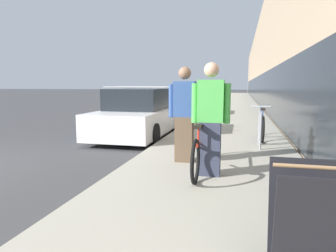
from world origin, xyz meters
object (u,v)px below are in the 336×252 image
person_rider (211,120)px  sandwich_board_sign (311,225)px  bike_rack_hoop (260,126)px  vintage_roadster_curbside (180,104)px  person_bystander (184,115)px  tandem_bicycle (202,149)px  cruiser_bike_nearest (261,126)px  parked_sedan_curbside (140,115)px

person_rider → sandwich_board_sign: person_rider is taller
bike_rack_hoop → vintage_roadster_curbside: vintage_roadster_curbside is taller
sandwich_board_sign → person_rider: bearing=111.2°
person_rider → person_bystander: (-0.57, 0.77, -0.01)m
tandem_bicycle → bike_rack_hoop: size_ratio=2.73×
tandem_bicycle → cruiser_bike_nearest: cruiser_bike_nearest is taller
cruiser_bike_nearest → parked_sedan_curbside: parked_sedan_curbside is taller
person_rider → person_bystander: bearing=126.5°
tandem_bicycle → person_rider: bearing=-60.5°
person_bystander → bike_rack_hoop: 2.31m
person_rider → tandem_bicycle: bearing=119.5°
cruiser_bike_nearest → sandwich_board_sign: (-0.03, -6.11, 0.08)m
person_bystander → vintage_roadster_curbside: (-2.05, 9.77, -0.40)m
person_bystander → cruiser_bike_nearest: size_ratio=1.00×
person_rider → cruiser_bike_nearest: size_ratio=1.01×
tandem_bicycle → cruiser_bike_nearest: size_ratio=1.28×
person_bystander → vintage_roadster_curbside: 9.99m
vintage_roadster_curbside → cruiser_bike_nearest: bearing=-62.4°
tandem_bicycle → parked_sedan_curbside: 4.55m
sandwich_board_sign → vintage_roadster_curbside: vintage_roadster_curbside is taller
parked_sedan_curbside → vintage_roadster_curbside: (0.01, 6.44, -0.03)m
vintage_roadster_curbside → person_rider: bearing=-76.0°
person_bystander → bike_rack_hoop: bearing=49.1°
person_bystander → bike_rack_hoop: size_ratio=2.13×
tandem_bicycle → person_bystander: (-0.41, 0.49, 0.54)m
sandwich_board_sign → parked_sedan_curbside: bearing=118.6°
tandem_bicycle → vintage_roadster_curbside: bearing=103.5°
person_rider → cruiser_bike_nearest: (1.02, 3.57, -0.54)m
tandem_bicycle → parked_sedan_curbside: size_ratio=0.52×
parked_sedan_curbside → tandem_bicycle: bearing=-57.1°
bike_rack_hoop → vintage_roadster_curbside: (-3.54, 8.05, -0.01)m
cruiser_bike_nearest → parked_sedan_curbside: (-3.65, 0.54, 0.16)m
person_bystander → sandwich_board_sign: 3.70m
person_rider → bike_rack_hoop: (0.92, 2.49, -0.40)m
person_rider → bike_rack_hoop: size_ratio=2.15×
cruiser_bike_nearest → sandwich_board_sign: 6.11m
tandem_bicycle → person_bystander: person_bystander is taller
person_rider → bike_rack_hoop: 2.68m
tandem_bicycle → sandwich_board_sign: (1.15, -2.83, 0.08)m
person_bystander → parked_sedan_curbside: (-2.06, 3.33, -0.37)m
bike_rack_hoop → parked_sedan_curbside: (-3.55, 1.61, 0.02)m
person_bystander → person_rider: bearing=-53.5°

